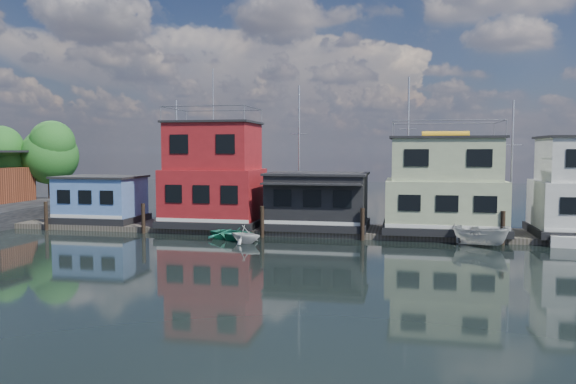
% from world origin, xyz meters
% --- Properties ---
extents(ground, '(160.00, 160.00, 0.00)m').
position_xyz_m(ground, '(0.00, 0.00, 0.00)').
color(ground, black).
rests_on(ground, ground).
extents(dock, '(48.00, 5.00, 0.40)m').
position_xyz_m(dock, '(0.00, 12.00, 0.20)').
color(dock, '#595147').
rests_on(dock, ground).
extents(houseboat_blue, '(6.40, 4.90, 3.66)m').
position_xyz_m(houseboat_blue, '(-18.00, 12.00, 2.21)').
color(houseboat_blue, black).
rests_on(houseboat_blue, dock).
extents(houseboat_red, '(7.40, 5.90, 11.86)m').
position_xyz_m(houseboat_red, '(-8.50, 12.00, 4.10)').
color(houseboat_red, black).
rests_on(houseboat_red, dock).
extents(houseboat_dark, '(7.40, 6.10, 4.06)m').
position_xyz_m(houseboat_dark, '(-0.50, 11.98, 2.42)').
color(houseboat_dark, black).
rests_on(houseboat_dark, dock).
extents(houseboat_green, '(8.40, 5.90, 7.03)m').
position_xyz_m(houseboat_green, '(8.50, 12.00, 3.55)').
color(houseboat_green, black).
rests_on(houseboat_green, dock).
extents(pilings, '(42.28, 0.28, 2.20)m').
position_xyz_m(pilings, '(-0.33, 9.20, 1.10)').
color(pilings, '#2D2116').
rests_on(pilings, ground).
extents(background_masts, '(36.40, 0.16, 12.00)m').
position_xyz_m(background_masts, '(4.76, 18.00, 5.55)').
color(background_masts, silver).
rests_on(background_masts, ground).
extents(dinghy_teal, '(4.60, 4.08, 0.79)m').
position_xyz_m(dinghy_teal, '(-5.57, 7.80, 0.39)').
color(dinghy_teal, '#238064').
rests_on(dinghy_teal, ground).
extents(motorboat, '(3.91, 3.01, 1.43)m').
position_xyz_m(motorboat, '(10.52, 8.28, 0.72)').
color(motorboat, silver).
rests_on(motorboat, ground).
extents(dinghy_white, '(2.81, 2.61, 1.21)m').
position_xyz_m(dinghy_white, '(-4.44, 6.46, 0.60)').
color(dinghy_white, white).
rests_on(dinghy_white, ground).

